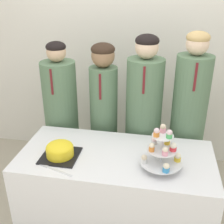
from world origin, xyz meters
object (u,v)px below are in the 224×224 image
at_px(round_cake, 60,150).
at_px(student_1, 104,122).
at_px(cake_knife, 49,167).
at_px(student_0, 62,123).
at_px(student_3, 187,127).
at_px(cupcake_stand, 162,150).
at_px(student_2, 143,125).

bearing_deg(round_cake, student_1, 72.63).
bearing_deg(round_cake, cake_knife, -101.51).
relative_size(round_cake, student_1, 0.18).
bearing_deg(student_0, student_3, 0.00).
height_order(round_cake, cake_knife, round_cake).
relative_size(cake_knife, student_3, 0.18).
distance_m(cupcake_stand, student_1, 0.82).
bearing_deg(cake_knife, student_3, 56.78).
distance_m(cake_knife, student_0, 0.78).
xyz_separation_m(round_cake, student_0, (-0.21, 0.61, -0.11)).
distance_m(cake_knife, cupcake_stand, 0.77).
height_order(student_1, student_3, student_3).
bearing_deg(student_1, student_3, 0.00).
bearing_deg(student_1, student_0, 180.00).
height_order(student_0, student_1, student_1).
height_order(round_cake, student_3, student_3).
height_order(cupcake_stand, student_0, student_0).
bearing_deg(student_1, cake_knife, -106.27).
relative_size(student_0, student_2, 0.95).
bearing_deg(student_2, cake_knife, -127.27).
bearing_deg(student_3, cupcake_stand, -108.58).
bearing_deg(student_1, student_2, 0.00).
bearing_deg(round_cake, student_2, 48.23).
xyz_separation_m(student_0, student_3, (1.14, 0.00, 0.07)).
bearing_deg(student_1, cupcake_stand, -49.35).
bearing_deg(student_2, student_3, -0.00).
xyz_separation_m(cake_knife, student_3, (0.95, 0.76, 0.01)).
relative_size(cake_knife, student_1, 0.20).
distance_m(round_cake, student_3, 1.11).
distance_m(cupcake_stand, student_0, 1.13).
height_order(cupcake_stand, student_1, student_1).
height_order(student_0, student_3, student_3).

